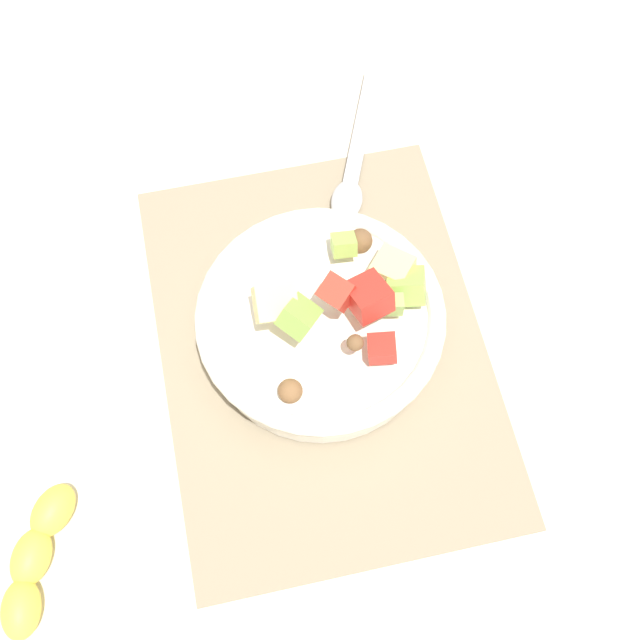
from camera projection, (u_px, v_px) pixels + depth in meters
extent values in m
plane|color=silver|center=(322.00, 347.00, 0.88)|extent=(2.40, 2.40, 0.00)
cube|color=gray|center=(322.00, 346.00, 0.88)|extent=(0.47, 0.34, 0.01)
cylinder|color=white|center=(320.00, 326.00, 0.85)|extent=(0.24, 0.24, 0.05)
torus|color=white|center=(320.00, 316.00, 0.83)|extent=(0.26, 0.26, 0.02)
sphere|color=brown|center=(360.00, 241.00, 0.86)|extent=(0.04, 0.04, 0.04)
cube|color=red|center=(368.00, 297.00, 0.79)|extent=(0.05, 0.05, 0.04)
cube|color=#9EC656|center=(344.00, 245.00, 0.84)|extent=(0.03, 0.03, 0.03)
cube|color=#E5D684|center=(275.00, 303.00, 0.79)|extent=(0.05, 0.04, 0.05)
sphere|color=brown|center=(290.00, 391.00, 0.78)|extent=(0.04, 0.04, 0.03)
cube|color=#9EC656|center=(406.00, 286.00, 0.82)|extent=(0.05, 0.05, 0.05)
cube|color=#BC3828|center=(337.00, 292.00, 0.79)|extent=(0.04, 0.05, 0.03)
cube|color=#E5D684|center=(393.00, 270.00, 0.84)|extent=(0.05, 0.05, 0.03)
cube|color=red|center=(382.00, 348.00, 0.79)|extent=(0.03, 0.03, 0.02)
cube|color=#8CB74C|center=(299.00, 317.00, 0.78)|extent=(0.05, 0.05, 0.04)
sphere|color=brown|center=(355.00, 343.00, 0.78)|extent=(0.02, 0.03, 0.02)
cube|color=#93C160|center=(395.00, 305.00, 0.81)|extent=(0.02, 0.02, 0.02)
ellipsoid|color=#B7B7BC|center=(347.00, 200.00, 0.94)|extent=(0.07, 0.05, 0.01)
cube|color=#B7B7BC|center=(361.00, 129.00, 0.99)|extent=(0.17, 0.09, 0.01)
ellipsoid|color=yellow|center=(53.00, 510.00, 0.79)|extent=(0.07, 0.06, 0.04)
ellipsoid|color=yellow|center=(31.00, 557.00, 0.77)|extent=(0.06, 0.05, 0.04)
ellipsoid|color=yellow|center=(21.00, 609.00, 0.75)|extent=(0.06, 0.04, 0.04)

